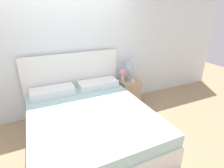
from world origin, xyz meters
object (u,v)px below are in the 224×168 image
object	(u,v)px
bed	(89,122)
teacup	(133,80)
table_lamp	(129,67)
nightstand	(129,92)
flower_vase	(123,73)

from	to	relation	value
bed	teacup	distance (m)	1.52
bed	table_lamp	size ratio (longest dim) A/B	5.14
bed	nightstand	world-z (taller)	bed
bed	teacup	size ratio (longest dim) A/B	20.45
bed	nightstand	distance (m)	1.46
bed	flower_vase	distance (m)	1.42
teacup	table_lamp	bearing A→B (deg)	107.59
nightstand	flower_vase	distance (m)	0.49
nightstand	flower_vase	xyz separation A→B (m)	(-0.15, 0.04, 0.47)
bed	table_lamp	bearing A→B (deg)	34.85
table_lamp	flower_vase	distance (m)	0.22
nightstand	flower_vase	bearing A→B (deg)	166.28
flower_vase	nightstand	bearing A→B (deg)	-13.72
table_lamp	flower_vase	xyz separation A→B (m)	(-0.18, -0.05, -0.10)
table_lamp	bed	bearing A→B (deg)	-145.15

